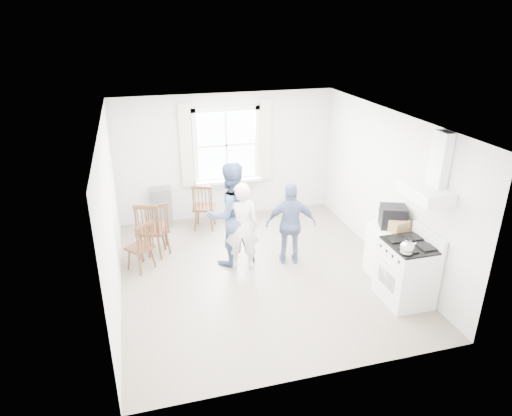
% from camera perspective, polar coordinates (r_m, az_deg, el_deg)
% --- Properties ---
extents(room_shell, '(4.62, 5.12, 2.64)m').
position_cam_1_polar(room_shell, '(7.20, 0.38, 0.90)').
color(room_shell, gray).
rests_on(room_shell, ground).
extents(window_assembly, '(1.88, 0.24, 1.70)m').
position_cam_1_polar(window_assembly, '(9.40, -3.69, 7.28)').
color(window_assembly, white).
rests_on(window_assembly, room_shell).
extents(range_hood, '(0.45, 0.76, 0.94)m').
position_cam_1_polar(range_hood, '(6.72, 20.97, 3.14)').
color(range_hood, white).
rests_on(range_hood, room_shell).
extents(shelf_unit, '(0.40, 0.30, 0.80)m').
position_cam_1_polar(shelf_unit, '(9.47, -11.69, 0.14)').
color(shelf_unit, slate).
rests_on(shelf_unit, ground).
extents(gas_stove, '(0.68, 0.76, 1.12)m').
position_cam_1_polar(gas_stove, '(7.21, 18.32, -7.58)').
color(gas_stove, white).
rests_on(gas_stove, ground).
extents(kettle, '(0.20, 0.20, 0.28)m').
position_cam_1_polar(kettle, '(6.67, 18.38, -4.70)').
color(kettle, silver).
rests_on(kettle, gas_stove).
extents(low_cabinet, '(0.50, 0.55, 0.90)m').
position_cam_1_polar(low_cabinet, '(7.77, 15.97, -5.24)').
color(low_cabinet, white).
rests_on(low_cabinet, ground).
extents(stereo_stack, '(0.49, 0.46, 0.35)m').
position_cam_1_polar(stereo_stack, '(7.51, 16.74, -1.03)').
color(stereo_stack, black).
rests_on(stereo_stack, low_cabinet).
extents(cardboard_box, '(0.32, 0.26, 0.19)m').
position_cam_1_polar(cardboard_box, '(7.40, 17.50, -2.18)').
color(cardboard_box, '#977849').
rests_on(cardboard_box, low_cabinet).
extents(windsor_chair_a, '(0.46, 0.45, 1.01)m').
position_cam_1_polar(windsor_chair_a, '(8.24, -12.29, -1.86)').
color(windsor_chair_a, '#492817').
rests_on(windsor_chair_a, ground).
extents(windsor_chair_b, '(0.55, 0.54, 1.05)m').
position_cam_1_polar(windsor_chair_b, '(8.14, -13.30, -2.07)').
color(windsor_chair_b, '#492817').
rests_on(windsor_chair_b, ground).
extents(windsor_chair_c, '(0.52, 0.52, 0.90)m').
position_cam_1_polar(windsor_chair_c, '(7.79, -13.96, -4.09)').
color(windsor_chair_c, '#492817').
rests_on(windsor_chair_c, ground).
extents(person_left, '(0.69, 0.69, 1.55)m').
position_cam_1_polar(person_left, '(7.56, -1.79, -2.32)').
color(person_left, silver).
rests_on(person_left, ground).
extents(person_mid, '(1.07, 1.07, 1.81)m').
position_cam_1_polar(person_mid, '(7.69, -3.21, -0.81)').
color(person_mid, '#485A87').
rests_on(person_mid, ground).
extents(person_right, '(1.04, 1.04, 1.46)m').
position_cam_1_polar(person_right, '(7.77, 4.39, -2.02)').
color(person_right, navy).
rests_on(person_right, ground).
extents(potted_plant, '(0.16, 0.16, 0.29)m').
position_cam_1_polar(potted_plant, '(9.48, -2.88, 4.47)').
color(potted_plant, '#316F32').
rests_on(potted_plant, window_assembly).
extents(windsor_chair_d, '(0.52, 0.51, 0.98)m').
position_cam_1_polar(windsor_chair_d, '(9.04, -6.65, 0.69)').
color(windsor_chair_d, '#492817').
rests_on(windsor_chair_d, ground).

